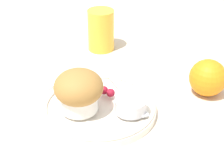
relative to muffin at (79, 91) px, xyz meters
The scene contains 9 objects.
ground_plane 0.09m from the muffin, 65.46° to the left, with size 3.00×3.00×0.00m, color beige.
plate 0.06m from the muffin, 61.41° to the left, with size 0.20×0.20×0.02m.
muffin is the anchor object (origin of this frame).
cream_ramekin 0.09m from the muffin, 31.99° to the left, with size 0.06×0.06×0.02m.
berry_pair 0.07m from the muffin, 77.89° to the left, with size 0.03×0.02×0.02m.
butter_knife 0.10m from the muffin, 73.55° to the left, with size 0.16×0.11×0.00m.
orange_fruit 0.26m from the muffin, 53.86° to the left, with size 0.07×0.07×0.07m.
juice_glass 0.28m from the muffin, 119.27° to the left, with size 0.06×0.06×0.10m.
folded_napkin 0.18m from the muffin, 160.69° to the left, with size 0.11×0.06×0.01m.
Camera 1 is at (0.33, -0.47, 0.41)m, focal length 60.00 mm.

